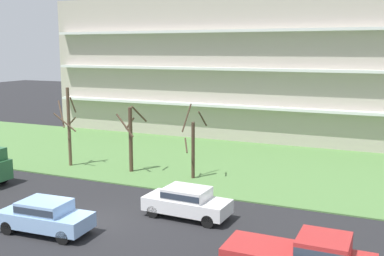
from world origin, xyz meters
The scene contains 8 objects.
ground centered at (0.00, 0.00, 0.00)m, with size 160.00×160.00×0.00m, color #232326.
grass_lawn_strip centered at (0.00, 14.00, 0.04)m, with size 80.00×16.00×0.08m, color #547F42.
apartment_building centered at (0.00, 28.77, 6.70)m, with size 39.27×14.49×13.41m.
tree_far_left centered at (-7.96, 8.48, 3.06)m, with size 1.80×1.53×5.78m.
tree_left centered at (-2.99, 8.85, 2.54)m, with size 1.67×1.61×4.81m.
tree_center centered at (1.56, 9.09, 2.26)m, with size 1.42×1.39×4.95m.
sedan_blue_near_left centered at (-1.07, -2.00, 0.87)m, with size 4.49×2.03×1.57m.
sedan_white_near_right centered at (4.13, 2.50, 0.87)m, with size 4.47×1.98×1.57m.
Camera 1 is at (13.50, -18.04, 8.51)m, focal length 43.39 mm.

